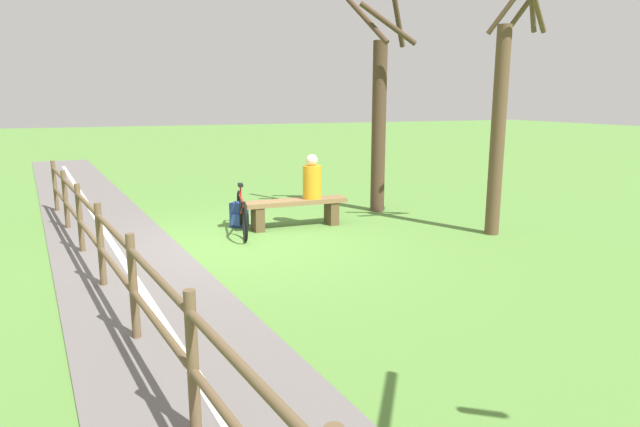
# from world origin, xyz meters

# --- Properties ---
(ground_plane) EXTENTS (80.00, 80.00, 0.00)m
(ground_plane) POSITION_xyz_m (0.00, 0.00, 0.00)
(ground_plane) COLOR #548438
(paved_path) EXTENTS (5.73, 35.98, 0.02)m
(paved_path) POSITION_xyz_m (1.28, 4.00, 0.01)
(paved_path) COLOR #66605E
(paved_path) RESTS_ON ground_plane
(path_centre_line) EXTENTS (3.60, 31.82, 0.00)m
(path_centre_line) POSITION_xyz_m (1.28, 4.00, 0.02)
(path_centre_line) COLOR silver
(path_centre_line) RESTS_ON paved_path
(bench) EXTENTS (1.84, 0.39, 0.50)m
(bench) POSITION_xyz_m (-1.25, -0.76, 0.35)
(bench) COLOR brown
(bench) RESTS_ON ground_plane
(person_seated) EXTENTS (0.33, 0.33, 0.78)m
(person_seated) POSITION_xyz_m (-1.57, -0.76, 0.84)
(person_seated) COLOR orange
(person_seated) RESTS_ON bench
(bicycle) EXTENTS (0.32, 1.71, 0.83)m
(bicycle) POSITION_xyz_m (-0.27, -0.66, 0.34)
(bicycle) COLOR black
(bicycle) RESTS_ON ground_plane
(backpack) EXTENTS (0.35, 0.35, 0.44)m
(backpack) POSITION_xyz_m (-0.33, -1.15, 0.21)
(backpack) COLOR navy
(backpack) RESTS_ON ground_plane
(fence_roadside) EXTENTS (2.24, 13.91, 1.03)m
(fence_roadside) POSITION_xyz_m (1.67, 3.04, 0.61)
(fence_roadside) COLOR brown
(fence_roadside) RESTS_ON ground_plane
(tree_mid_field) EXTENTS (1.18, 0.91, 4.38)m
(tree_mid_field) POSITION_xyz_m (-3.26, -1.48, 1.90)
(tree_mid_field) COLOR #473323
(tree_mid_field) RESTS_ON ground_plane
(tree_far_right) EXTENTS (0.88, 1.24, 4.50)m
(tree_far_right) POSITION_xyz_m (-4.20, 0.94, 2.00)
(tree_far_right) COLOR brown
(tree_far_right) RESTS_ON ground_plane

